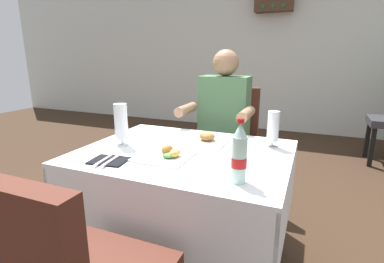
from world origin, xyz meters
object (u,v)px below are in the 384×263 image
beer_glass_middle (121,125)px  cola_bottle_primary (239,155)px  napkin_cutlery_set (109,160)px  seated_diner_far (222,125)px  chair_far_diner_seat (227,142)px  plate_far_diner (207,138)px  main_dining_table (185,181)px  beer_glass_left (273,129)px  plate_near_camera (166,155)px

beer_glass_middle → cola_bottle_primary: cola_bottle_primary is taller
napkin_cutlery_set → seated_diner_far: bearing=75.7°
chair_far_diner_seat → cola_bottle_primary: (0.36, -1.09, 0.29)m
beer_glass_middle → cola_bottle_primary: bearing=-17.7°
plate_far_diner → napkin_cutlery_set: 0.58m
main_dining_table → seated_diner_far: size_ratio=0.86×
seated_diner_far → beer_glass_middle: 0.84m
seated_diner_far → cola_bottle_primary: (0.37, -0.98, 0.13)m
beer_glass_left → cola_bottle_primary: bearing=-96.7°
seated_diner_far → plate_far_diner: (0.07, -0.52, 0.04)m
beer_glass_left → cola_bottle_primary: size_ratio=0.78×
seated_diner_far → cola_bottle_primary: size_ratio=4.89×
chair_far_diner_seat → main_dining_table: bearing=-90.0°
seated_diner_far → plate_near_camera: seated_diner_far is taller
main_dining_table → plate_near_camera: 0.23m
chair_far_diner_seat → plate_far_diner: 0.66m
plate_far_diner → cola_bottle_primary: size_ratio=0.87×
chair_far_diner_seat → plate_near_camera: size_ratio=3.83×
seated_diner_far → beer_glass_middle: seated_diner_far is taller
plate_near_camera → napkin_cutlery_set: plate_near_camera is taller
chair_far_diner_seat → beer_glass_middle: 0.98m
cola_bottle_primary → chair_far_diner_seat: bearing=108.0°
plate_near_camera → beer_glass_left: 0.59m
plate_near_camera → plate_far_diner: size_ratio=1.13×
napkin_cutlery_set → plate_near_camera: bearing=33.4°
beer_glass_middle → seated_diner_far: bearing=65.3°
beer_glass_left → napkin_cutlery_set: (-0.68, -0.52, -0.10)m
cola_bottle_primary → napkin_cutlery_set: 0.63m
main_dining_table → beer_glass_middle: bearing=-172.6°
cola_bottle_primary → napkin_cutlery_set: bearing=-179.1°
beer_glass_left → cola_bottle_primary: cola_bottle_primary is taller
main_dining_table → plate_near_camera: plate_near_camera is taller
seated_diner_far → beer_glass_left: 0.65m
chair_far_diner_seat → cola_bottle_primary: cola_bottle_primary is taller
chair_far_diner_seat → seated_diner_far: 0.19m
seated_diner_far → beer_glass_middle: size_ratio=5.40×
plate_far_diner → beer_glass_left: bearing=7.3°
chair_far_diner_seat → beer_glass_middle: chair_far_diner_seat is taller
main_dining_table → seated_diner_far: seated_diner_far is taller
chair_far_diner_seat → napkin_cutlery_set: 1.15m
plate_far_diner → cola_bottle_primary: cola_bottle_primary is taller
main_dining_table → beer_glass_middle: size_ratio=4.62×
chair_far_diner_seat → plate_near_camera: bearing=-92.3°
plate_near_camera → chair_far_diner_seat: bearing=87.7°
beer_glass_left → cola_bottle_primary: (-0.06, -0.51, 0.01)m
main_dining_table → plate_far_diner: (0.06, 0.19, 0.20)m
plate_near_camera → beer_glass_left: (0.45, 0.37, 0.09)m
seated_diner_far → cola_bottle_primary: 1.06m
plate_far_diner → beer_glass_middle: 0.49m
beer_glass_left → main_dining_table: bearing=-150.2°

